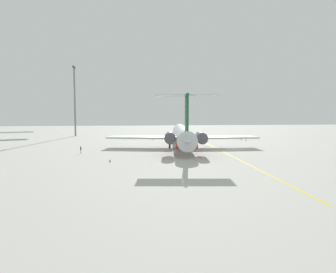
{
  "coord_description": "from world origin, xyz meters",
  "views": [
    {
      "loc": [
        -77.66,
        27.98,
        9.51
      ],
      "look_at": [
        3.52,
        17.81,
        3.2
      ],
      "focal_mm": 32.21,
      "sensor_mm": 36.0,
      "label": 1
    }
  ],
  "objects_px": {
    "ground_crew_near_nose": "(153,137)",
    "safety_cone_tail": "(246,140)",
    "ground_crew_near_tail": "(81,149)",
    "light_mast": "(75,98)",
    "safety_cone_wingtip": "(241,139)",
    "main_jetliner": "(183,135)",
    "safety_cone_nose": "(110,160)"
  },
  "relations": [
    {
      "from": "ground_crew_near_nose",
      "to": "safety_cone_tail",
      "type": "bearing_deg",
      "value": -138.09
    },
    {
      "from": "ground_crew_near_tail",
      "to": "safety_cone_tail",
      "type": "distance_m",
      "value": 58.47
    },
    {
      "from": "light_mast",
      "to": "safety_cone_wingtip",
      "type": "bearing_deg",
      "value": -113.92
    },
    {
      "from": "ground_crew_near_nose",
      "to": "safety_cone_wingtip",
      "type": "height_order",
      "value": "ground_crew_near_nose"
    },
    {
      "from": "ground_crew_near_tail",
      "to": "safety_cone_tail",
      "type": "relative_size",
      "value": 3.1
    },
    {
      "from": "main_jetliner",
      "to": "ground_crew_near_tail",
      "type": "height_order",
      "value": "main_jetliner"
    },
    {
      "from": "main_jetliner",
      "to": "safety_cone_wingtip",
      "type": "bearing_deg",
      "value": -40.89
    },
    {
      "from": "safety_cone_nose",
      "to": "safety_cone_wingtip",
      "type": "distance_m",
      "value": 60.97
    },
    {
      "from": "ground_crew_near_tail",
      "to": "safety_cone_wingtip",
      "type": "relative_size",
      "value": 3.1
    },
    {
      "from": "main_jetliner",
      "to": "ground_crew_near_nose",
      "type": "distance_m",
      "value": 28.17
    },
    {
      "from": "main_jetliner",
      "to": "light_mast",
      "type": "relative_size",
      "value": 1.62
    },
    {
      "from": "safety_cone_tail",
      "to": "ground_crew_near_nose",
      "type": "bearing_deg",
      "value": 77.85
    },
    {
      "from": "ground_crew_near_tail",
      "to": "main_jetliner",
      "type": "bearing_deg",
      "value": -176.23
    },
    {
      "from": "main_jetliner",
      "to": "safety_cone_wingtip",
      "type": "xyz_separation_m",
      "value": [
        22.67,
        -25.13,
        -3.44
      ]
    },
    {
      "from": "ground_crew_near_nose",
      "to": "ground_crew_near_tail",
      "type": "relative_size",
      "value": 0.99
    },
    {
      "from": "safety_cone_wingtip",
      "to": "light_mast",
      "type": "distance_m",
      "value": 69.63
    },
    {
      "from": "safety_cone_wingtip",
      "to": "ground_crew_near_tail",
      "type": "bearing_deg",
      "value": 120.22
    },
    {
      "from": "safety_cone_wingtip",
      "to": "safety_cone_tail",
      "type": "xyz_separation_m",
      "value": [
        -2.21,
        -0.76,
        0.0
      ]
    },
    {
      "from": "main_jetliner",
      "to": "ground_crew_near_tail",
      "type": "xyz_separation_m",
      "value": [
        -6.95,
        25.74,
        -2.64
      ]
    },
    {
      "from": "ground_crew_near_tail",
      "to": "safety_cone_tail",
      "type": "xyz_separation_m",
      "value": [
        27.42,
        -51.63,
        -0.8
      ]
    },
    {
      "from": "ground_crew_near_nose",
      "to": "main_jetliner",
      "type": "bearing_deg",
      "value": 156.72
    },
    {
      "from": "ground_crew_near_tail",
      "to": "light_mast",
      "type": "height_order",
      "value": "light_mast"
    },
    {
      "from": "main_jetliner",
      "to": "light_mast",
      "type": "xyz_separation_m",
      "value": [
        50.2,
        36.93,
        11.98
      ]
    },
    {
      "from": "ground_crew_near_tail",
      "to": "safety_cone_nose",
      "type": "distance_m",
      "value": 15.48
    },
    {
      "from": "safety_cone_wingtip",
      "to": "safety_cone_nose",
      "type": "bearing_deg",
      "value": 134.9
    },
    {
      "from": "ground_crew_near_tail",
      "to": "safety_cone_wingtip",
      "type": "bearing_deg",
      "value": -161.13
    },
    {
      "from": "safety_cone_wingtip",
      "to": "light_mast",
      "type": "bearing_deg",
      "value": 66.08
    },
    {
      "from": "main_jetliner",
      "to": "safety_cone_wingtip",
      "type": "relative_size",
      "value": 85.07
    },
    {
      "from": "main_jetliner",
      "to": "light_mast",
      "type": "distance_m",
      "value": 63.46
    },
    {
      "from": "ground_crew_near_tail",
      "to": "safety_cone_nose",
      "type": "xyz_separation_m",
      "value": [
        -13.41,
        -7.68,
        -0.8
      ]
    },
    {
      "from": "safety_cone_nose",
      "to": "safety_cone_tail",
      "type": "distance_m",
      "value": 59.99
    },
    {
      "from": "safety_cone_tail",
      "to": "light_mast",
      "type": "xyz_separation_m",
      "value": [
        29.74,
        62.83,
        15.42
      ]
    }
  ]
}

